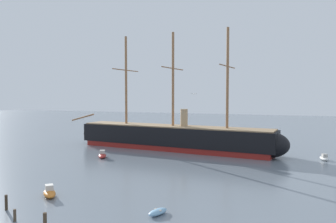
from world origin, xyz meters
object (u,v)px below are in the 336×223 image
object	(u,v)px
dinghy_foreground_right	(158,212)
mooring_piling_left_pair	(45,220)
dinghy_far_left	(96,143)
dinghy_distant_centre	(207,143)
tall_ship	(173,137)
seagull_in_flight	(194,94)
mooring_piling_midwater	(6,203)
motorboat_alongside_bow	(102,155)
motorboat_foreground_left	(49,192)
mooring_piling_nearest	(15,215)
motorboat_far_right	(324,158)

from	to	relation	value
dinghy_foreground_right	mooring_piling_left_pair	size ratio (longest dim) A/B	1.90
dinghy_far_left	dinghy_distant_centre	world-z (taller)	dinghy_distant_centre
tall_ship	dinghy_foreground_right	world-z (taller)	tall_ship
tall_ship	seagull_in_flight	bearing A→B (deg)	-64.68
mooring_piling_left_pair	mooring_piling_midwater	size ratio (longest dim) A/B	0.87
motorboat_alongside_bow	motorboat_foreground_left	bearing A→B (deg)	-73.30
motorboat_alongside_bow	mooring_piling_nearest	size ratio (longest dim) A/B	3.08
motorboat_alongside_bow	mooring_piling_left_pair	bearing A→B (deg)	-67.22
dinghy_far_left	motorboat_far_right	xyz separation A→B (m)	(55.59, -2.55, 0.22)
dinghy_foreground_right	motorboat_far_right	world-z (taller)	motorboat_far_right
motorboat_far_right	dinghy_distant_centre	xyz separation A→B (m)	(-27.80, 13.59, -0.22)
mooring_piling_left_pair	tall_ship	bearing A→B (deg)	94.23
tall_ship	mooring_piling_left_pair	world-z (taller)	tall_ship
dinghy_foreground_right	dinghy_distant_centre	xyz separation A→B (m)	(-7.45, 53.53, -0.07)
mooring_piling_left_pair	motorboat_far_right	bearing A→B (deg)	57.90
mooring_piling_nearest	mooring_piling_midwater	size ratio (longest dim) A/B	0.74
seagull_in_flight	mooring_piling_nearest	bearing A→B (deg)	-123.47
dinghy_far_left	dinghy_distant_centre	distance (m)	29.90
tall_ship	mooring_piling_midwater	distance (m)	46.37
tall_ship	dinghy_foreground_right	xyz separation A→B (m)	(12.89, -41.37, -2.75)
dinghy_distant_centre	seagull_in_flight	distance (m)	42.74
motorboat_foreground_left	mooring_piling_left_pair	distance (m)	10.71
seagull_in_flight	dinghy_foreground_right	bearing A→B (deg)	-90.98
dinghy_foreground_right	dinghy_distant_centre	size ratio (longest dim) A/B	1.30
motorboat_far_right	mooring_piling_left_pair	size ratio (longest dim) A/B	2.22
mooring_piling_midwater	mooring_piling_nearest	bearing A→B (deg)	-32.62
dinghy_foreground_right	seagull_in_flight	distance (m)	18.97
motorboat_far_right	dinghy_foreground_right	bearing A→B (deg)	-117.00
tall_ship	mooring_piling_nearest	size ratio (longest dim) A/B	44.70
dinghy_far_left	motorboat_far_right	size ratio (longest dim) A/B	0.63
motorboat_foreground_left	seagull_in_flight	xyz separation A→B (m)	(16.10, 12.50, 12.99)
motorboat_far_right	motorboat_foreground_left	bearing A→B (deg)	-133.03
tall_ship	dinghy_far_left	bearing A→B (deg)	177.14
motorboat_far_right	motorboat_alongside_bow	bearing A→B (deg)	-162.90
motorboat_foreground_left	dinghy_foreground_right	xyz separation A→B (m)	(15.87, -1.13, -0.21)
motorboat_far_right	dinghy_distant_centre	world-z (taller)	motorboat_far_right
dinghy_far_left	mooring_piling_midwater	world-z (taller)	mooring_piling_midwater
mooring_piling_left_pair	seagull_in_flight	xyz separation A→B (m)	(9.52, 20.94, 12.75)
tall_ship	mooring_piling_nearest	world-z (taller)	tall_ship
mooring_piling_midwater	motorboat_far_right	bearing A→B (deg)	50.07
mooring_piling_nearest	mooring_piling_midwater	xyz separation A→B (m)	(-3.61, 2.31, 0.24)
mooring_piling_nearest	motorboat_far_right	bearing A→B (deg)	54.28
motorboat_foreground_left	motorboat_far_right	world-z (taller)	motorboat_foreground_left
dinghy_distant_centre	mooring_piling_nearest	xyz separation A→B (m)	(-6.00, -60.60, 0.40)
seagull_in_flight	motorboat_alongside_bow	bearing A→B (deg)	151.57
dinghy_foreground_right	dinghy_far_left	xyz separation A→B (m)	(-35.24, 42.49, -0.08)
motorboat_alongside_bow	mooring_piling_midwater	bearing A→B (deg)	-78.42
motorboat_far_right	mooring_piling_midwater	bearing A→B (deg)	-129.93
dinghy_foreground_right	seagull_in_flight	bearing A→B (deg)	89.02
motorboat_alongside_bow	motorboat_far_right	bearing A→B (deg)	17.10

